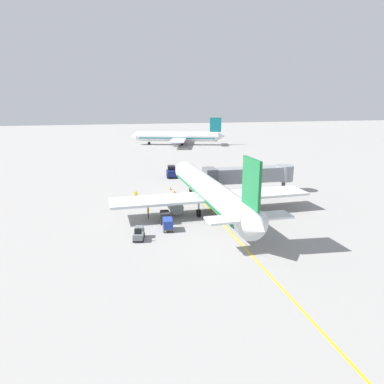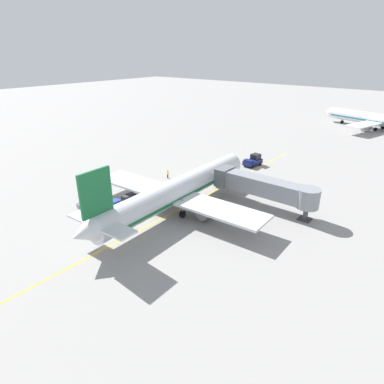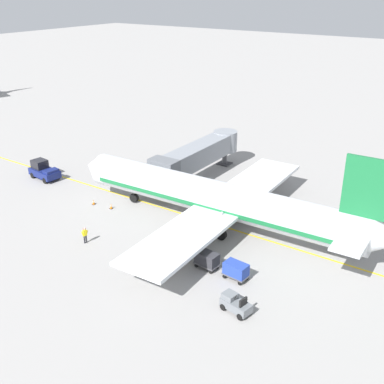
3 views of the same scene
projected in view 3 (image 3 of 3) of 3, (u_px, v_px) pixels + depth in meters
ground_plane at (223, 227)px, 51.00m from camera, size 400.00×400.00×0.00m
gate_lead_in_line at (223, 227)px, 51.00m from camera, size 0.24×80.00×0.01m
parked_airliner at (218, 199)px, 49.80m from camera, size 30.15×37.29×10.63m
jet_bridge at (199, 154)px, 61.94m from camera, size 16.96×3.50×4.98m
pushback_tractor at (44, 171)px, 63.10m from camera, size 2.67×4.61×2.40m
baggage_tug_lead at (235, 304)px, 37.60m from camera, size 1.68×2.68×1.62m
baggage_cart_front at (207, 259)px, 43.28m from camera, size 1.50×2.95×1.58m
baggage_cart_second_in_train at (236, 270)px, 41.64m from camera, size 1.50×2.95×1.58m
ground_crew_wing_walker at (171, 260)px, 43.03m from camera, size 0.29×0.73×1.69m
ground_crew_loader at (192, 239)px, 46.63m from camera, size 0.36×0.71×1.69m
ground_crew_marshaller at (85, 235)px, 47.44m from camera, size 0.72×0.34×1.69m
safety_cone_nose_left at (111, 206)px, 54.95m from camera, size 0.36×0.36×0.59m
safety_cone_nose_right at (94, 202)px, 55.98m from camera, size 0.36×0.36×0.59m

